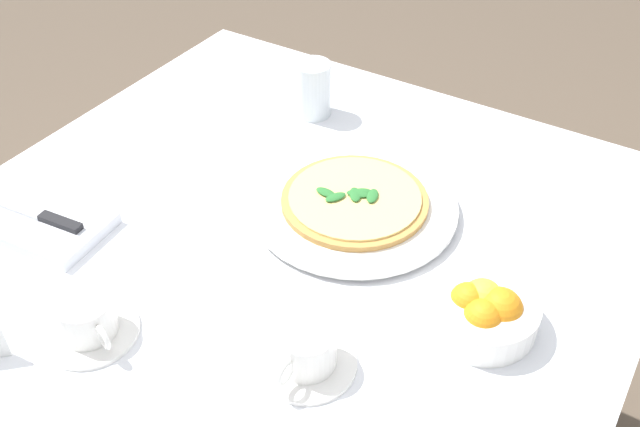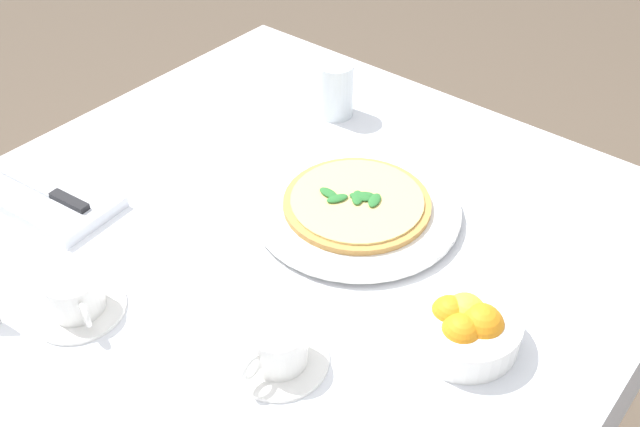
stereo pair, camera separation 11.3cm
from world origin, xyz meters
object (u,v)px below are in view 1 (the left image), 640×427
pizza (355,199)px  dinner_knife (35,213)px  pizza_plate (354,206)px  napkin_folded (39,221)px  citrus_bowl (484,310)px  water_glass_near_left (313,91)px  coffee_cup_left_edge (306,350)px  coffee_cup_back_corner (87,319)px

pizza → dinner_knife: 0.50m
pizza_plate → napkin_folded: napkin_folded is taller
citrus_bowl → water_glass_near_left: bearing=-35.0°
coffee_cup_left_edge → water_glass_near_left: 0.61m
coffee_cup_back_corner → citrus_bowl: 0.53m
napkin_folded → citrus_bowl: size_ratio=1.54×
pizza_plate → dinner_knife: size_ratio=1.69×
pizza → napkin_folded: pizza is taller
napkin_folded → dinner_knife: 0.01m
pizza → coffee_cup_left_edge: (-0.10, 0.30, 0.00)m
pizza → citrus_bowl: bearing=155.8°
dinner_knife → napkin_folded: bearing=180.0°
coffee_cup_back_corner → napkin_folded: size_ratio=0.56×
pizza → coffee_cup_left_edge: coffee_cup_left_edge is taller
coffee_cup_left_edge → dinner_knife: 0.51m
coffee_cup_left_edge → coffee_cup_back_corner: bearing=21.5°
coffee_cup_back_corner → coffee_cup_left_edge: coffee_cup_left_edge is taller
water_glass_near_left → dinner_knife: water_glass_near_left is taller
pizza → coffee_cup_back_corner: (0.17, 0.41, 0.00)m
water_glass_near_left → citrus_bowl: bearing=145.0°
dinner_knife → pizza: bearing=-150.1°
water_glass_near_left → citrus_bowl: (-0.48, 0.34, -0.02)m
citrus_bowl → napkin_folded: bearing=14.4°
pizza_plate → napkin_folded: (0.40, 0.29, -0.00)m
pizza_plate → coffee_cup_back_corner: size_ratio=2.55×
pizza → coffee_cup_back_corner: bearing=67.2°
pizza_plate → pizza: size_ratio=1.41×
coffee_cup_left_edge → citrus_bowl: 0.25m
dinner_knife → citrus_bowl: size_ratio=1.31×
coffee_cup_left_edge → water_glass_near_left: (0.32, -0.52, 0.02)m
pizza_plate → coffee_cup_back_corner: coffee_cup_back_corner is taller
coffee_cup_left_edge → water_glass_near_left: bearing=-58.6°
pizza_plate → citrus_bowl: (-0.27, 0.12, 0.02)m
pizza_plate → pizza: pizza is taller
pizza → citrus_bowl: size_ratio=1.57×
dinner_knife → pizza_plate: bearing=-150.1°
coffee_cup_back_corner → water_glass_near_left: bearing=-86.0°
citrus_bowl → coffee_cup_back_corner: bearing=33.5°
dinner_knife → citrus_bowl: bearing=-171.4°
coffee_cup_back_corner → pizza_plate: bearing=-112.8°
pizza_plate → water_glass_near_left: bearing=-45.1°
pizza → dinner_knife: pizza is taller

